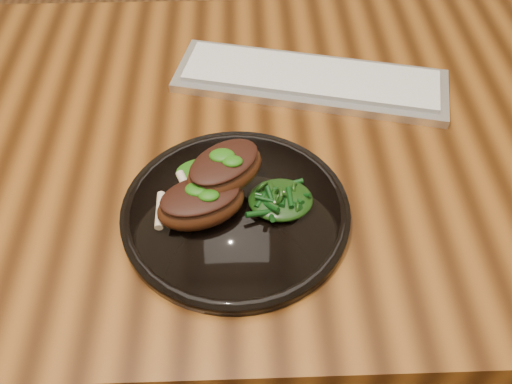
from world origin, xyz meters
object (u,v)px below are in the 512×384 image
plate (236,212)px  keyboard (310,80)px  lamb_chop_front (200,203)px  desk (232,170)px  greens_heap (281,197)px

plate → keyboard: keyboard is taller
plate → lamb_chop_front: (-0.04, -0.01, 0.03)m
desk → keyboard: keyboard is taller
lamb_chop_front → plate: bearing=13.8°
desk → keyboard: (0.14, 0.12, 0.09)m
lamb_chop_front → desk: bearing=78.3°
greens_heap → keyboard: (0.07, 0.28, -0.02)m
greens_heap → keyboard: 0.29m
greens_heap → keyboard: bearing=76.3°
desk → plate: bearing=-87.6°
lamb_chop_front → greens_heap: (0.11, 0.02, -0.01)m
lamb_chop_front → greens_heap: lamb_chop_front is taller
desk → lamb_chop_front: 0.22m
plate → greens_heap: 0.06m
desk → lamb_chop_front: (-0.04, -0.18, 0.13)m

